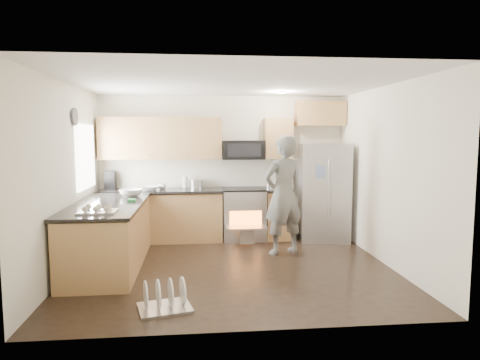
{
  "coord_description": "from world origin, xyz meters",
  "views": [
    {
      "loc": [
        -0.48,
        -5.92,
        1.89
      ],
      "look_at": [
        0.16,
        0.5,
        1.21
      ],
      "focal_mm": 32.0,
      "sensor_mm": 36.0,
      "label": 1
    }
  ],
  "objects": [
    {
      "name": "peninsula",
      "position": [
        -1.75,
        0.25,
        0.47
      ],
      "size": [
        0.96,
        2.36,
        1.04
      ],
      "color": "#A87643",
      "rests_on": "ground"
    },
    {
      "name": "back_cabinet_run",
      "position": [
        -0.59,
        1.75,
        0.96
      ],
      "size": [
        4.45,
        0.64,
        2.5
      ],
      "color": "#A87643",
      "rests_on": "ground"
    },
    {
      "name": "person",
      "position": [
        0.87,
        0.65,
        0.95
      ],
      "size": [
        0.81,
        0.67,
        1.89
      ],
      "primitive_type": "imported",
      "rotation": [
        0.0,
        0.0,
        3.51
      ],
      "color": "slate",
      "rests_on": "ground"
    },
    {
      "name": "dish_rack",
      "position": [
        -0.85,
        -1.4,
        0.09
      ],
      "size": [
        0.64,
        0.56,
        0.34
      ],
      "rotation": [
        0.0,
        0.0,
        0.24
      ],
      "color": "#B7B7BC",
      "rests_on": "ground"
    },
    {
      "name": "room_shell",
      "position": [
        -0.04,
        0.02,
        1.67
      ],
      "size": [
        4.54,
        4.04,
        2.62
      ],
      "color": "white",
      "rests_on": "ground"
    },
    {
      "name": "stove_range",
      "position": [
        0.35,
        1.69,
        0.68
      ],
      "size": [
        0.76,
        0.97,
        1.79
      ],
      "color": "#B7B7BC",
      "rests_on": "ground"
    },
    {
      "name": "refrigerator",
      "position": [
        1.77,
        1.45,
        0.87
      ],
      "size": [
        0.92,
        0.76,
        1.73
      ],
      "rotation": [
        0.0,
        0.0,
        -0.12
      ],
      "color": "#B7B7BC",
      "rests_on": "ground"
    },
    {
      "name": "ground",
      "position": [
        0.0,
        0.0,
        0.0
      ],
      "size": [
        4.5,
        4.5,
        0.0
      ],
      "primitive_type": "plane",
      "color": "black",
      "rests_on": "ground"
    }
  ]
}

